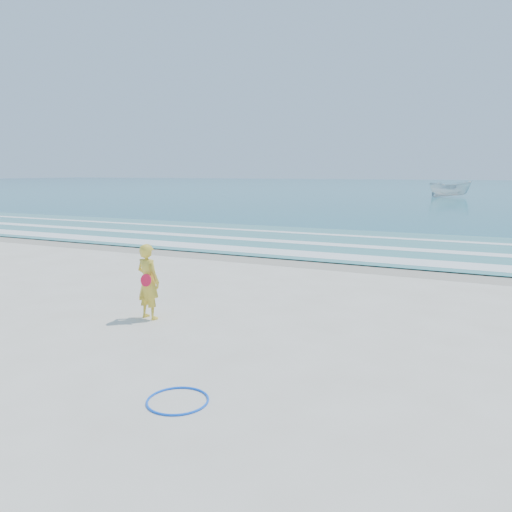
% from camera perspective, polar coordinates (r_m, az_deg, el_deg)
% --- Properties ---
extents(ground, '(400.00, 400.00, 0.00)m').
position_cam_1_polar(ground, '(10.04, -10.41, -9.08)').
color(ground, silver).
rests_on(ground, ground).
extents(wet_sand, '(400.00, 2.40, 0.00)m').
position_cam_1_polar(wet_sand, '(17.89, 6.61, -0.71)').
color(wet_sand, '#B2A893').
rests_on(wet_sand, ground).
extents(ocean, '(400.00, 190.00, 0.04)m').
position_cam_1_polar(ocean, '(112.87, 22.66, 7.28)').
color(ocean, '#19727F').
rests_on(ocean, ground).
extents(shallow, '(400.00, 10.00, 0.01)m').
position_cam_1_polar(shallow, '(22.62, 10.70, 1.46)').
color(shallow, '#59B7AD').
rests_on(shallow, ocean).
extents(foam_near, '(400.00, 1.40, 0.01)m').
position_cam_1_polar(foam_near, '(19.10, 7.87, 0.07)').
color(foam_near, white).
rests_on(foam_near, shallow).
extents(foam_mid, '(400.00, 0.90, 0.01)m').
position_cam_1_polar(foam_mid, '(21.85, 10.17, 1.21)').
color(foam_mid, white).
rests_on(foam_mid, shallow).
extents(foam_far, '(400.00, 0.60, 0.01)m').
position_cam_1_polar(foam_far, '(25.03, 12.16, 2.20)').
color(foam_far, white).
rests_on(foam_far, shallow).
extents(hoop, '(1.02, 1.02, 0.03)m').
position_cam_1_polar(hoop, '(7.38, -8.94, -16.00)').
color(hoop, '#0D57FA').
rests_on(hoop, ground).
extents(boat, '(5.50, 3.71, 1.99)m').
position_cam_1_polar(boat, '(67.51, 21.31, 7.14)').
color(boat, white).
rests_on(boat, ocean).
extents(woman, '(0.67, 0.50, 1.66)m').
position_cam_1_polar(woman, '(11.12, -12.22, -2.86)').
color(woman, yellow).
rests_on(woman, ground).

